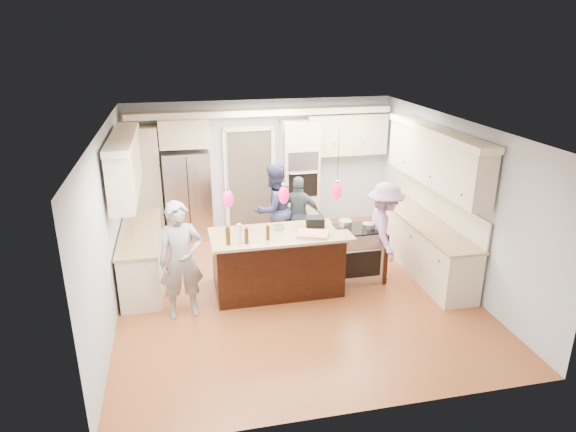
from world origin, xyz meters
name	(u,v)px	position (x,y,z in m)	size (l,w,h in m)	color
ground_plane	(293,288)	(0.00, 0.00, 0.00)	(6.00, 6.00, 0.00)	#AB5C2F
room_shell	(293,183)	(0.00, 0.00, 1.82)	(5.54, 6.04, 2.72)	#B2BCC6
refrigerator	(188,195)	(-1.55, 2.64, 0.90)	(0.90, 0.70, 1.80)	#B7B7BC
oven_column	(299,176)	(0.75, 2.67, 1.15)	(0.72, 0.69, 2.30)	beige
back_upper_cabinets	(226,154)	(-0.75, 2.76, 1.67)	(5.30, 0.61, 2.54)	beige
right_counter_run	(426,212)	(2.44, 0.30, 1.06)	(0.64, 3.10, 2.51)	beige
left_cabinets	(136,223)	(-2.44, 0.80, 1.06)	(0.64, 2.30, 2.51)	beige
kitchen_island	(277,261)	(-0.25, 0.07, 0.49)	(2.10, 1.46, 1.12)	black
island_range	(357,253)	(1.16, 0.15, 0.46)	(0.82, 0.71, 0.92)	#B7B7BC
pendant_lights	(284,195)	(-0.25, -0.51, 1.80)	(1.75, 0.15, 1.03)	black
person_bar_end	(181,260)	(-1.76, -0.45, 0.89)	(0.65, 0.43, 1.78)	gray
person_far_left	(274,209)	(-0.02, 1.51, 0.87)	(0.84, 0.66, 1.74)	navy
person_far_right	(299,215)	(0.45, 1.45, 0.74)	(0.87, 0.36, 1.48)	#42545D
person_range_side	(384,231)	(1.60, 0.10, 0.84)	(1.09, 0.63, 1.68)	#9D7BA5
floor_rug	(421,269)	(2.40, 0.20, 0.01)	(0.62, 0.90, 0.01)	#8D6D4D
water_bottle	(239,234)	(-0.91, -0.55, 1.27)	(0.07, 0.07, 0.30)	silver
beer_bottle_a	(228,236)	(-1.08, -0.55, 1.26)	(0.07, 0.07, 0.27)	#3E230B
beer_bottle_b	(246,236)	(-0.81, -0.57, 1.24)	(0.06, 0.06, 0.24)	#3E230B
beer_bottle_c	(268,233)	(-0.49, -0.49, 1.23)	(0.06, 0.06, 0.23)	#3E230B
drink_can	(246,239)	(-0.81, -0.55, 1.19)	(0.07, 0.07, 0.13)	#B7B7BC
cutting_board	(313,234)	(0.20, -0.47, 1.14)	(0.46, 0.33, 0.04)	tan
pot_large	(345,224)	(0.94, 0.20, 0.99)	(0.22, 0.22, 0.13)	#B7B7BC
pot_small	(368,226)	(1.30, 0.08, 0.97)	(0.19, 0.19, 0.10)	#B7B7BC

